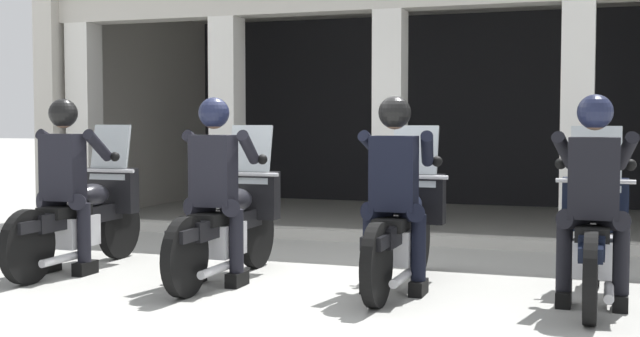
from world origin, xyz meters
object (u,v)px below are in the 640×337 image
Objects in this scene: police_officer_far_left at (65,170)px; police_officer_center_right at (395,177)px; motorcycle_center_left at (230,222)px; police_officer_center_left at (215,174)px; motorcycle_center_right at (403,227)px; police_officer_far_right at (594,182)px; motorcycle_far_left at (85,215)px; motorcycle_far_right at (594,236)px.

police_officer_far_left and police_officer_center_right have the same top height.
motorcycle_center_left is 0.52m from police_officer_center_left.
police_officer_far_left and police_officer_center_left have the same top height.
police_officer_far_right is (1.51, -0.31, 0.44)m from motorcycle_center_right.
motorcycle_center_right is (3.03, 0.42, -0.44)m from police_officer_far_left.
motorcycle_far_left is 1.00× the size of motorcycle_center_right.
motorcycle_center_right is 1.29× the size of police_officer_far_right.
police_officer_far_right is at bearing -0.13° from police_officer_center_right.
police_officer_far_left is (-0.00, -0.28, 0.44)m from motorcycle_far_left.
police_officer_center_left is 1.00× the size of police_officer_center_right.
police_officer_far_left is 1.52m from police_officer_center_left.
police_officer_far_right reaches higher than motorcycle_far_right.
police_officer_center_left reaches higher than motorcycle_far_right.
police_officer_center_right reaches higher than motorcycle_center_right.
police_officer_far_right is at bearing 1.55° from motorcycle_far_left.
police_officer_center_right is (1.51, -0.13, 0.44)m from motorcycle_center_left.
police_officer_far_left is 0.78× the size of motorcycle_center_left.
motorcycle_far_left is 1.00× the size of motorcycle_center_left.
motorcycle_center_left is at bearing 178.05° from police_officer_far_right.
motorcycle_center_right is 1.29× the size of police_officer_center_right.
motorcycle_center_left and motorcycle_center_right have the same top height.
motorcycle_center_right is 1.00× the size of motorcycle_far_right.
motorcycle_center_right is (1.52, 0.16, 0.00)m from motorcycle_center_left.
motorcycle_far_left and motorcycle_far_right have the same top height.
police_officer_far_left is 1.00× the size of police_officer_center_left.
police_officer_center_left reaches higher than motorcycle_center_left.
motorcycle_far_left is 1.61m from police_officer_center_left.
police_officer_center_left is at bearing 2.89° from police_officer_far_left.
motorcycle_far_right is 1.29× the size of police_officer_far_right.
police_officer_center_right is at bearing 0.93° from motorcycle_far_left.
police_officer_far_left is 1.60m from motorcycle_center_left.
motorcycle_center_right and motorcycle_far_right have the same top height.
motorcycle_center_left is at bearing 93.04° from police_officer_center_left.
motorcycle_far_left is 1.29× the size of police_officer_center_right.
motorcycle_far_right is at bearing 5.12° from motorcycle_far_left.
motorcycle_far_right is (4.55, 0.39, -0.44)m from police_officer_far_left.
motorcycle_far_left is 1.00× the size of motorcycle_far_right.
police_officer_center_right is at bearing -89.41° from motorcycle_center_right.
motorcycle_far_left is 4.55m from motorcycle_far_right.
motorcycle_center_right is 1.52m from motorcycle_far_right.
motorcycle_center_right is at bearing 179.95° from motorcycle_far_right.
motorcycle_far_left and motorcycle_center_right have the same top height.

